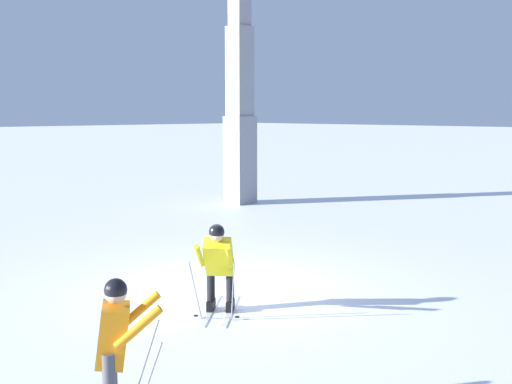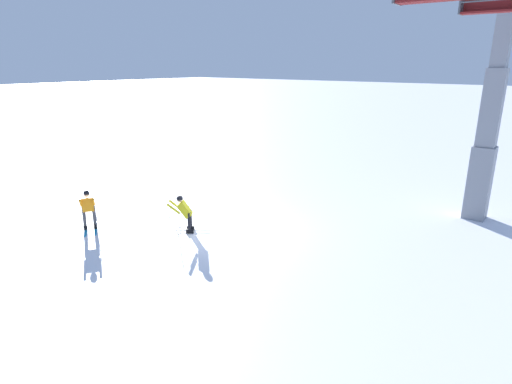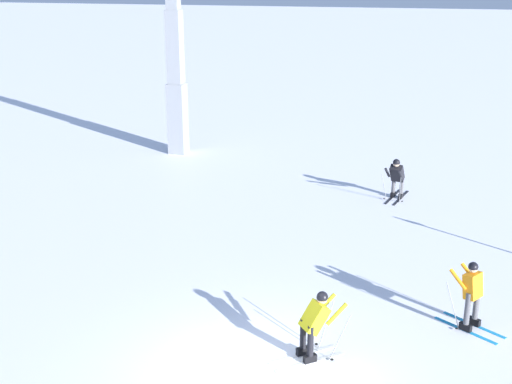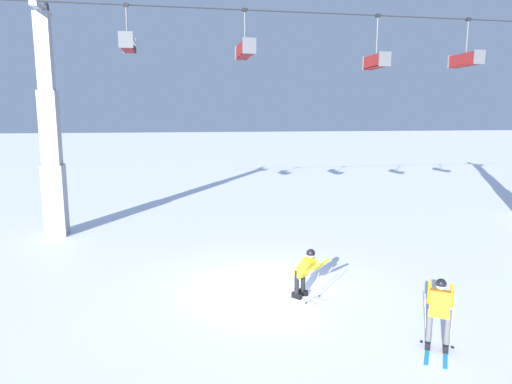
# 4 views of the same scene
# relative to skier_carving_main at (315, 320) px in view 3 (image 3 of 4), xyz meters

# --- Properties ---
(ground_plane) EXTENTS (260.00, 260.00, 0.00)m
(ground_plane) POSITION_rel_skier_carving_main_xyz_m (-1.02, 0.99, -0.85)
(ground_plane) COLOR white
(skier_carving_main) EXTENTS (1.47, 1.61, 1.62)m
(skier_carving_main) POSITION_rel_skier_carving_main_xyz_m (0.00, 0.00, 0.00)
(skier_carving_main) COLOR white
(skier_carving_main) RESTS_ON ground_plane
(lift_tower_far) EXTENTS (0.73, 2.45, 9.67)m
(lift_tower_far) POSITION_rel_skier_carving_main_xyz_m (14.40, 8.52, 3.18)
(lift_tower_far) COLOR gray
(lift_tower_far) RESTS_ON ground_plane
(skier_distant_uphill) EXTENTS (1.25, 1.55, 1.62)m
(skier_distant_uphill) POSITION_rel_skier_carving_main_xyz_m (2.07, -3.17, 0.06)
(skier_distant_uphill) COLOR #198CCC
(skier_distant_uphill) RESTS_ON ground_plane
(skier_distant_downhill) EXTENTS (1.82, 0.93, 1.65)m
(skier_distant_downhill) POSITION_rel_skier_carving_main_xyz_m (10.54, -1.06, 0.02)
(skier_distant_downhill) COLOR black
(skier_distant_downhill) RESTS_ON ground_plane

